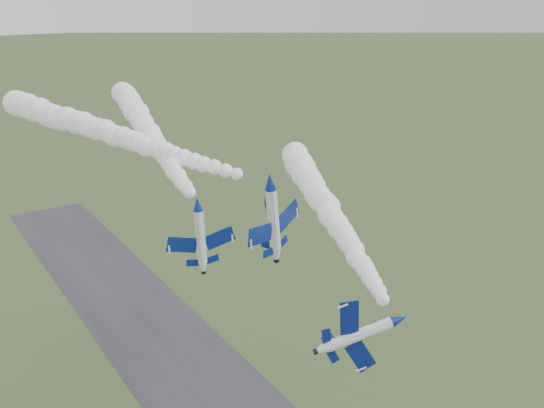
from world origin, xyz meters
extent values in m
cylinder|color=white|center=(6.27, -3.87, 35.13)|extent=(4.71, 8.26, 1.82)
cone|color=navy|center=(4.36, -8.66, 35.13)|extent=(2.48, 2.66, 1.82)
cone|color=white|center=(8.11, 0.73, 35.13)|extent=(2.34, 2.30, 1.82)
cylinder|color=black|center=(8.47, 1.63, 35.13)|extent=(1.07, 0.88, 0.92)
ellipsoid|color=black|center=(5.98, -6.02, 35.29)|extent=(2.16, 3.05, 1.21)
cube|color=navy|center=(5.65, -2.79, 37.88)|extent=(2.19, 2.70, 4.32)
cube|color=navy|center=(7.22, -3.41, 32.30)|extent=(2.19, 2.70, 4.32)
cube|color=navy|center=(7.37, 0.09, 36.62)|extent=(1.01, 1.24, 1.89)
cube|color=navy|center=(8.21, -0.25, 33.64)|extent=(1.01, 1.24, 1.89)
cube|color=navy|center=(8.82, -0.75, 35.50)|extent=(2.51, 2.22, 0.73)
cylinder|color=white|center=(-9.46, 18.92, 46.53)|extent=(3.06, 7.55, 1.38)
cone|color=navy|center=(-10.54, 14.35, 46.53)|extent=(1.79, 2.21, 1.38)
cone|color=white|center=(-8.42, 23.31, 46.53)|extent=(1.71, 1.87, 1.38)
cylinder|color=black|center=(-8.21, 24.17, 46.53)|extent=(0.80, 0.68, 0.70)
ellipsoid|color=black|center=(-9.92, 17.06, 47.03)|extent=(1.48, 2.69, 0.92)
cube|color=navy|center=(-11.87, 20.22, 46.29)|extent=(4.45, 3.01, 0.29)
cube|color=navy|center=(-6.71, 18.99, 46.51)|extent=(4.45, 3.01, 0.29)
cube|color=navy|center=(-9.98, 22.86, 46.47)|extent=(1.95, 1.36, 0.16)
cube|color=navy|center=(-7.23, 22.21, 46.59)|extent=(1.95, 1.36, 0.16)
cube|color=navy|center=(-8.70, 22.34, 47.68)|extent=(0.51, 1.42, 1.95)
cylinder|color=white|center=(1.66, 18.26, 47.87)|extent=(4.88, 9.53, 1.88)
cone|color=navy|center=(3.62, 12.64, 47.87)|extent=(2.59, 2.95, 1.88)
cone|color=white|center=(-0.22, 23.67, 47.87)|extent=(2.44, 2.53, 1.88)
cylinder|color=black|center=(-0.59, 24.73, 47.87)|extent=(1.12, 0.95, 0.95)
ellipsoid|color=black|center=(2.39, 15.95, 48.50)|extent=(2.25, 3.47, 1.25)
cube|color=navy|center=(-1.77, 18.02, 47.28)|extent=(5.75, 4.24, 0.80)
cube|color=navy|center=(4.54, 20.22, 48.12)|extent=(5.75, 4.24, 0.80)
cube|color=navy|center=(-1.57, 22.13, 47.65)|extent=(2.52, 1.91, 0.39)
cube|color=navy|center=(1.79, 23.31, 48.09)|extent=(2.52, 1.91, 0.39)
cube|color=navy|center=(0.03, 22.40, 49.32)|extent=(1.01, 1.84, 2.47)
camera|label=1|loc=(-42.81, -49.93, 74.03)|focal=40.00mm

